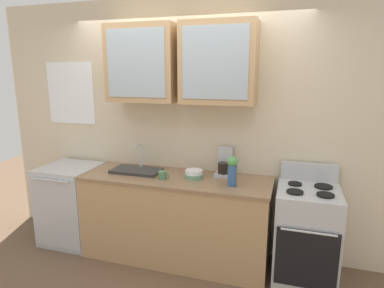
{
  "coord_description": "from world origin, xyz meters",
  "views": [
    {
      "loc": [
        1.11,
        -3.0,
        1.95
      ],
      "look_at": [
        0.18,
        0.0,
        1.25
      ],
      "focal_mm": 30.74,
      "sensor_mm": 36.0,
      "label": 1
    }
  ],
  "objects_px": {
    "bowl_stack": "(194,174)",
    "coffee_maker": "(224,165)",
    "cup_near_sink": "(163,175)",
    "dishwasher": "(72,204)",
    "stove_range": "(306,235)",
    "sink_faucet": "(137,170)",
    "vase": "(232,170)"
  },
  "relations": [
    {
      "from": "bowl_stack",
      "to": "coffee_maker",
      "type": "relative_size",
      "value": 0.65
    },
    {
      "from": "stove_range",
      "to": "coffee_maker",
      "type": "bearing_deg",
      "value": 165.13
    },
    {
      "from": "dishwasher",
      "to": "coffee_maker",
      "type": "xyz_separation_m",
      "value": [
        1.74,
        0.23,
        0.56
      ]
    },
    {
      "from": "stove_range",
      "to": "cup_near_sink",
      "type": "bearing_deg",
      "value": -175.72
    },
    {
      "from": "cup_near_sink",
      "to": "bowl_stack",
      "type": "bearing_deg",
      "value": 24.09
    },
    {
      "from": "bowl_stack",
      "to": "vase",
      "type": "distance_m",
      "value": 0.44
    },
    {
      "from": "stove_range",
      "to": "sink_faucet",
      "type": "xyz_separation_m",
      "value": [
        -1.75,
        0.04,
        0.46
      ]
    },
    {
      "from": "bowl_stack",
      "to": "coffee_maker",
      "type": "bearing_deg",
      "value": 36.18
    },
    {
      "from": "sink_faucet",
      "to": "cup_near_sink",
      "type": "relative_size",
      "value": 4.54
    },
    {
      "from": "stove_range",
      "to": "sink_faucet",
      "type": "relative_size",
      "value": 2.09
    },
    {
      "from": "bowl_stack",
      "to": "coffee_maker",
      "type": "height_order",
      "value": "coffee_maker"
    },
    {
      "from": "vase",
      "to": "cup_near_sink",
      "type": "relative_size",
      "value": 2.5
    },
    {
      "from": "bowl_stack",
      "to": "dishwasher",
      "type": "distance_m",
      "value": 1.55
    },
    {
      "from": "sink_faucet",
      "to": "vase",
      "type": "xyz_separation_m",
      "value": [
        1.06,
        -0.13,
        0.13
      ]
    },
    {
      "from": "vase",
      "to": "cup_near_sink",
      "type": "height_order",
      "value": "vase"
    },
    {
      "from": "bowl_stack",
      "to": "cup_near_sink",
      "type": "distance_m",
      "value": 0.31
    },
    {
      "from": "vase",
      "to": "coffee_maker",
      "type": "distance_m",
      "value": 0.35
    },
    {
      "from": "vase",
      "to": "coffee_maker",
      "type": "height_order",
      "value": "coffee_maker"
    },
    {
      "from": "cup_near_sink",
      "to": "dishwasher",
      "type": "bearing_deg",
      "value": 175.18
    },
    {
      "from": "vase",
      "to": "cup_near_sink",
      "type": "bearing_deg",
      "value": -179.25
    },
    {
      "from": "bowl_stack",
      "to": "vase",
      "type": "bearing_deg",
      "value": -16.16
    },
    {
      "from": "bowl_stack",
      "to": "vase",
      "type": "height_order",
      "value": "vase"
    },
    {
      "from": "cup_near_sink",
      "to": "stove_range",
      "type": "bearing_deg",
      "value": 4.28
    },
    {
      "from": "bowl_stack",
      "to": "cup_near_sink",
      "type": "xyz_separation_m",
      "value": [
        -0.29,
        -0.13,
        0.0
      ]
    },
    {
      "from": "sink_faucet",
      "to": "bowl_stack",
      "type": "distance_m",
      "value": 0.65
    },
    {
      "from": "sink_faucet",
      "to": "dishwasher",
      "type": "relative_size",
      "value": 0.57
    },
    {
      "from": "sink_faucet",
      "to": "coffee_maker",
      "type": "height_order",
      "value": "sink_faucet"
    },
    {
      "from": "stove_range",
      "to": "coffee_maker",
      "type": "xyz_separation_m",
      "value": [
        -0.83,
        0.22,
        0.55
      ]
    },
    {
      "from": "dishwasher",
      "to": "sink_faucet",
      "type": "bearing_deg",
      "value": 3.0
    },
    {
      "from": "stove_range",
      "to": "cup_near_sink",
      "type": "relative_size",
      "value": 9.47
    },
    {
      "from": "vase",
      "to": "cup_near_sink",
      "type": "xyz_separation_m",
      "value": [
        -0.7,
        -0.01,
        -0.11
      ]
    },
    {
      "from": "sink_faucet",
      "to": "coffee_maker",
      "type": "xyz_separation_m",
      "value": [
        0.92,
        0.18,
        0.09
      ]
    }
  ]
}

